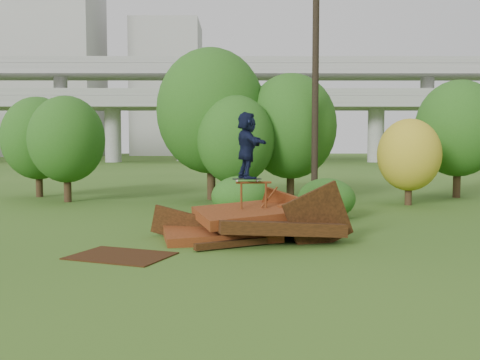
{
  "coord_description": "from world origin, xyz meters",
  "views": [
    {
      "loc": [
        -0.85,
        -13.31,
        2.67
      ],
      "look_at": [
        -0.8,
        2.0,
        1.6
      ],
      "focal_mm": 40.0,
      "sensor_mm": 36.0,
      "label": 1
    }
  ],
  "objects_px": {
    "scrap_pile": "(254,224)",
    "utility_pole": "(315,81)",
    "skater": "(247,145)",
    "flat_plate": "(121,256)"
  },
  "relations": [
    {
      "from": "utility_pole",
      "to": "scrap_pile",
      "type": "bearing_deg",
      "value": -109.21
    },
    {
      "from": "utility_pole",
      "to": "skater",
      "type": "bearing_deg",
      "value": -110.93
    },
    {
      "from": "flat_plate",
      "to": "skater",
      "type": "bearing_deg",
      "value": 37.77
    },
    {
      "from": "skater",
      "to": "utility_pole",
      "type": "xyz_separation_m",
      "value": [
        2.99,
        7.81,
        2.63
      ]
    },
    {
      "from": "scrap_pile",
      "to": "utility_pole",
      "type": "height_order",
      "value": "utility_pole"
    },
    {
      "from": "scrap_pile",
      "to": "skater",
      "type": "relative_size",
      "value": 3.08
    },
    {
      "from": "flat_plate",
      "to": "utility_pole",
      "type": "bearing_deg",
      "value": 59.43
    },
    {
      "from": "scrap_pile",
      "to": "utility_pole",
      "type": "distance_m",
      "value": 9.76
    },
    {
      "from": "skater",
      "to": "flat_plate",
      "type": "bearing_deg",
      "value": 109.24
    },
    {
      "from": "scrap_pile",
      "to": "utility_pole",
      "type": "xyz_separation_m",
      "value": [
        2.8,
        8.02,
        4.79
      ]
    }
  ]
}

